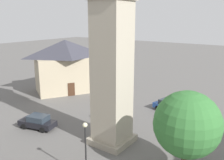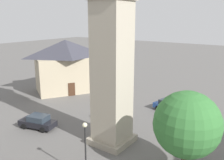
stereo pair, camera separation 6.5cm
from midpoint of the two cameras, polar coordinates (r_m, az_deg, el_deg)
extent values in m
plane|color=#605E5B|center=(25.23, 0.08, -14.16)|extent=(200.00, 200.00, 0.00)
cube|color=gray|center=(25.09, 0.08, -13.55)|extent=(3.71, 3.71, 0.60)
cube|color=#ADA38E|center=(22.75, 0.08, 1.61)|extent=(2.97, 2.97, 12.85)
cube|color=#2D5BB7|center=(33.33, 13.12, -6.17)|extent=(2.62, 4.39, 0.64)
cube|color=#28333D|center=(33.21, 12.98, -5.10)|extent=(2.01, 2.41, 0.64)
cylinder|color=black|center=(33.40, 15.62, -6.79)|extent=(0.37, 0.67, 0.64)
cylinder|color=black|center=(32.15, 14.00, -7.51)|extent=(0.37, 0.67, 0.64)
cylinder|color=black|center=(34.72, 12.26, -5.77)|extent=(0.37, 0.67, 0.64)
cylinder|color=black|center=(33.52, 10.58, -6.41)|extent=(0.37, 0.67, 0.64)
cube|color=black|center=(32.35, 15.99, -7.42)|extent=(1.65, 0.51, 0.16)
cube|color=black|center=(29.06, -16.79, -9.53)|extent=(2.70, 4.40, 0.64)
cube|color=#28333D|center=(28.74, -16.64, -8.45)|extent=(2.05, 2.43, 0.64)
cylinder|color=black|center=(29.35, -19.65, -10.10)|extent=(0.38, 0.68, 0.64)
cylinder|color=black|center=(30.46, -17.69, -9.03)|extent=(0.38, 0.68, 0.64)
cylinder|color=black|center=(27.90, -15.72, -11.08)|extent=(0.38, 0.68, 0.64)
cylinder|color=black|center=(29.07, -13.83, -9.90)|extent=(0.38, 0.68, 0.64)
cube|color=black|center=(30.36, -19.83, -9.18)|extent=(1.64, 0.54, 0.16)
cylinder|color=#706656|center=(29.72, -2.13, -8.73)|extent=(0.13, 0.13, 0.82)
cylinder|color=#706656|center=(29.66, -1.80, -8.77)|extent=(0.13, 0.13, 0.82)
cube|color=#3F9959|center=(29.42, -1.98, -7.48)|extent=(0.32, 0.41, 0.60)
cylinder|color=#3F9959|center=(29.52, -2.41, -7.51)|extent=(0.09, 0.09, 0.60)
cylinder|color=#3F9959|center=(29.36, -1.54, -7.62)|extent=(0.09, 0.09, 0.60)
sphere|color=#9E7051|center=(29.26, -1.98, -6.66)|extent=(0.22, 0.22, 0.22)
sphere|color=black|center=(29.24, -1.99, -6.63)|extent=(0.20, 0.20, 0.20)
cylinder|color=brown|center=(21.12, 16.46, -17.22)|extent=(0.44, 0.44, 2.36)
sphere|color=#337033|center=(19.76, 17.08, -9.79)|extent=(5.16, 5.16, 5.16)
cube|color=tan|center=(41.74, -10.44, 1.40)|extent=(11.29, 10.17, 5.80)
pyramid|color=#383842|center=(41.02, -10.71, 7.25)|extent=(11.86, 10.68, 2.78)
cube|color=#422819|center=(39.27, -9.31, -2.15)|extent=(0.98, 0.64, 2.10)
cylinder|color=black|center=(19.38, -6.04, -16.52)|extent=(0.12, 0.12, 4.23)
sphere|color=beige|center=(18.32, -6.23, -10.34)|extent=(0.36, 0.36, 0.36)
camera|label=1|loc=(0.03, -89.92, 0.02)|focal=39.41mm
camera|label=2|loc=(0.03, 90.08, -0.02)|focal=39.41mm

